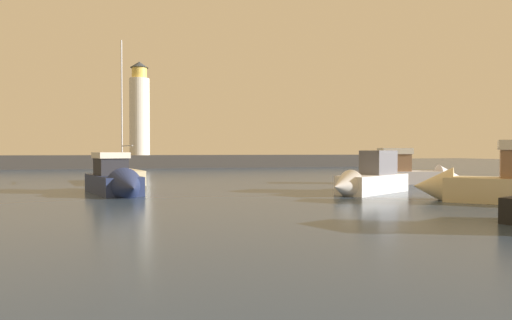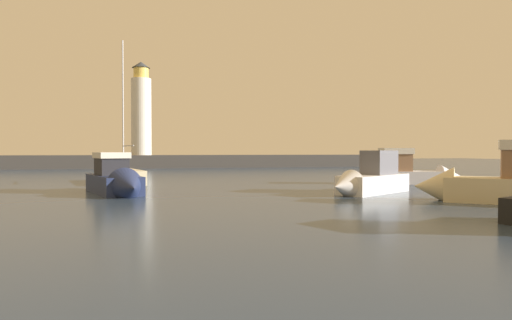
% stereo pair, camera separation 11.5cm
% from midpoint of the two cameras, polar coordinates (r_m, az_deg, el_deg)
% --- Properties ---
extents(ground_plane, '(220.00, 220.00, 0.00)m').
position_cam_midpoint_polar(ground_plane, '(36.62, -5.85, -3.08)').
color(ground_plane, '#2D3D51').
extents(breakwater, '(79.06, 4.02, 2.07)m').
position_cam_midpoint_polar(breakwater, '(71.59, -9.33, -0.19)').
color(breakwater, '#423F3D').
rests_on(breakwater, ground_plane).
extents(lighthouse, '(3.12, 3.12, 14.77)m').
position_cam_midpoint_polar(lighthouse, '(71.76, -15.04, 6.21)').
color(lighthouse, silver).
rests_on(lighthouse, breakwater).
extents(motorboat_0, '(7.21, 5.55, 3.04)m').
position_cam_midpoint_polar(motorboat_0, '(28.58, 14.26, -2.48)').
color(motorboat_0, white).
rests_on(motorboat_0, ground_plane).
extents(motorboat_1, '(7.31, 6.65, 3.68)m').
position_cam_midpoint_polar(motorboat_1, '(26.22, 27.99, -2.65)').
color(motorboat_1, beige).
rests_on(motorboat_1, ground_plane).
extents(motorboat_3, '(4.63, 8.00, 3.09)m').
position_cam_midpoint_polar(motorboat_3, '(28.59, -17.85, -2.60)').
color(motorboat_3, '#1E284C').
rests_on(motorboat_3, ground_plane).
extents(motorboat_4, '(8.08, 3.59, 3.37)m').
position_cam_midpoint_polar(motorboat_4, '(38.38, 19.90, -1.56)').
color(motorboat_4, silver).
rests_on(motorboat_4, ground_plane).
extents(sailboat_moored, '(3.80, 7.72, 12.18)m').
position_cam_midpoint_polar(sailboat_moored, '(38.42, -16.97, -1.96)').
color(sailboat_moored, beige).
rests_on(sailboat_moored, ground_plane).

